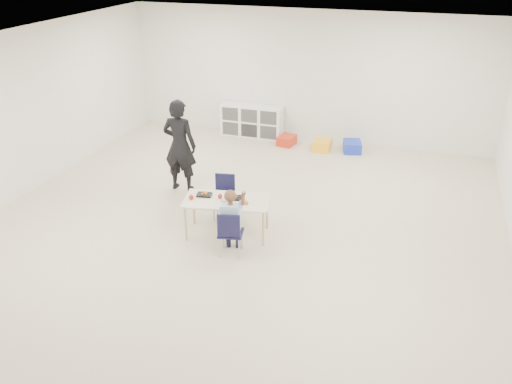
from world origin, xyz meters
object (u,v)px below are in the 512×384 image
(table, at_px, (227,217))
(adult, at_px, (180,146))
(cubby_shelf, at_px, (252,121))
(chair_near, at_px, (231,232))
(child, at_px, (230,219))

(table, bearing_deg, adult, 125.91)
(cubby_shelf, bearing_deg, table, -75.98)
(chair_near, height_order, cubby_shelf, chair_near)
(chair_near, height_order, child, child)
(cubby_shelf, height_order, adult, adult)
(table, height_order, cubby_shelf, cubby_shelf)
(child, height_order, adult, adult)
(chair_near, xyz_separation_m, cubby_shelf, (-1.35, 4.91, -0.00))
(table, height_order, adult, adult)
(table, relative_size, cubby_shelf, 0.99)
(table, xyz_separation_m, chair_near, (0.25, -0.50, 0.05))
(cubby_shelf, distance_m, adult, 3.17)
(child, distance_m, adult, 2.43)
(child, relative_size, adult, 0.67)
(adult, bearing_deg, table, 136.58)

